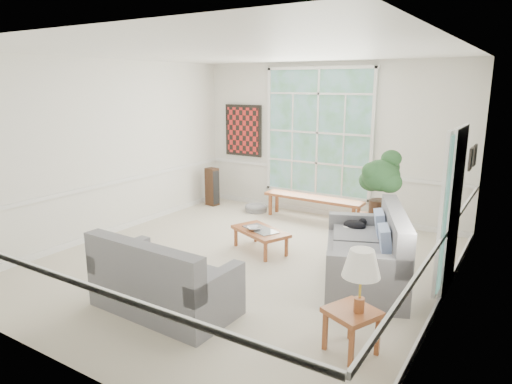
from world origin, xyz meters
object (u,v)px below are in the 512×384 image
(loveseat_front, at_px, (165,273))
(coffee_table, at_px, (260,240))
(side_table, at_px, (351,331))
(end_table, at_px, (375,232))
(loveseat_right, at_px, (364,246))

(loveseat_front, relative_size, coffee_table, 1.77)
(side_table, bearing_deg, end_table, 103.57)
(loveseat_front, height_order, end_table, loveseat_front)
(loveseat_right, bearing_deg, end_table, 79.46)
(loveseat_right, height_order, loveseat_front, loveseat_right)
(loveseat_right, distance_m, loveseat_front, 2.60)
(loveseat_front, bearing_deg, side_table, 9.68)
(loveseat_right, xyz_separation_m, end_table, (-0.28, 1.39, -0.24))
(end_table, bearing_deg, side_table, -76.43)
(end_table, bearing_deg, coffee_table, -142.82)
(loveseat_right, relative_size, loveseat_front, 1.11)
(loveseat_front, relative_size, end_table, 3.23)
(loveseat_right, xyz_separation_m, loveseat_front, (-1.71, -1.95, -0.05))
(coffee_table, relative_size, end_table, 1.82)
(coffee_table, xyz_separation_m, side_table, (2.22, -1.91, 0.05))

